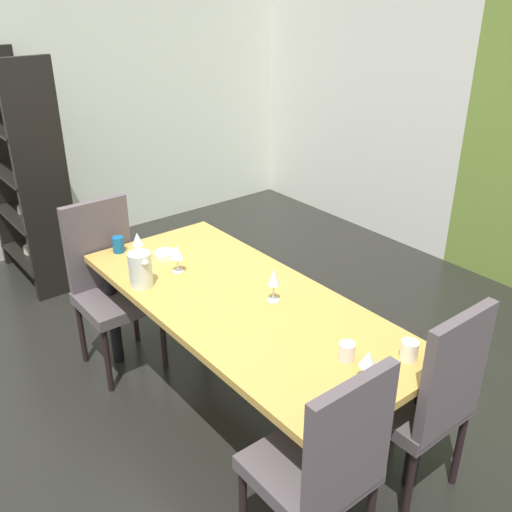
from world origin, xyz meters
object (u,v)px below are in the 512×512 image
dining_table (243,313)px  chair_left_near (110,280)px  cup_north (347,351)px  cup_near_window (118,245)px  display_shelf (25,174)px  pitcher_front (141,269)px  wine_glass_west (274,278)px  wine_glass_right (177,253)px  wine_glass_corner (137,240)px  serving_bowl_east (165,254)px  chair_right_near (324,463)px  wine_glass_near_shelf (368,360)px  cup_south (409,350)px  chair_right_far (426,395)px

dining_table → chair_left_near: (-0.94, -0.32, -0.09)m
chair_left_near → cup_north: 1.69m
chair_left_near → cup_near_window: size_ratio=11.03×
dining_table → chair_left_near: size_ratio=1.90×
dining_table → cup_near_window: (-0.93, -0.24, 0.13)m
display_shelf → pitcher_front: display_shelf is taller
wine_glass_west → cup_north: (0.59, -0.08, -0.09)m
display_shelf → wine_glass_right: size_ratio=11.15×
chair_left_near → wine_glass_west: chair_left_near is taller
display_shelf → wine_glass_corner: 1.64m
dining_table → serving_bowl_east: serving_bowl_east is taller
dining_table → chair_left_near: 1.00m
cup_north → wine_glass_right: bearing=-173.1°
cup_north → cup_near_window: bearing=-170.0°
chair_right_near → cup_north: size_ratio=12.67×
wine_glass_near_shelf → display_shelf: bearing=-174.9°
cup_south → serving_bowl_east: bearing=-168.4°
chair_right_far → wine_glass_corner: chair_right_far is taller
wine_glass_corner → pitcher_front: size_ratio=0.80×
chair_right_near → cup_near_window: bearing=87.6°
display_shelf → cup_south: bearing=9.5°
wine_glass_near_shelf → wine_glass_right: bearing=-175.9°
wine_glass_right → pitcher_front: pitcher_front is taller
chair_right_far → cup_north: (-0.25, -0.27, 0.22)m
wine_glass_west → serving_bowl_east: 0.82m
wine_glass_corner → wine_glass_west: bearing=18.7°
chair_right_near → pitcher_front: bearing=90.7°
chair_right_far → wine_glass_west: bearing=103.3°
chair_right_near → pitcher_front: 1.43m
serving_bowl_east → cup_north: bearing=4.3°
wine_glass_corner → cup_north: bearing=8.7°
chair_right_near → cup_south: (-0.08, 0.58, 0.23)m
wine_glass_right → cup_south: bearing=14.8°
pitcher_front → serving_bowl_east: bearing=129.7°
chair_left_near → wine_glass_near_shelf: bearing=100.1°
wine_glass_corner → wine_glass_west: (0.89, 0.30, 0.02)m
display_shelf → serving_bowl_east: bearing=7.7°
wine_glass_right → cup_near_window: wine_glass_right is taller
wine_glass_right → cup_south: size_ratio=1.80×
wine_glass_corner → wine_glass_right: (0.31, 0.08, 0.00)m
dining_table → display_shelf: size_ratio=1.13×
wine_glass_right → cup_near_window: (-0.45, -0.15, -0.07)m
dining_table → serving_bowl_east: bearing=-175.1°
chair_right_far → wine_glass_west: (-0.84, -0.20, 0.31)m
chair_right_near → cup_north: (-0.25, 0.37, 0.22)m
serving_bowl_east → display_shelf: bearing=-172.3°
serving_bowl_east → chair_right_near: bearing=-9.1°
cup_north → wine_glass_near_shelf: bearing=-16.6°
wine_glass_right → cup_north: bearing=6.9°
wine_glass_right → wine_glass_near_shelf: bearing=4.1°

